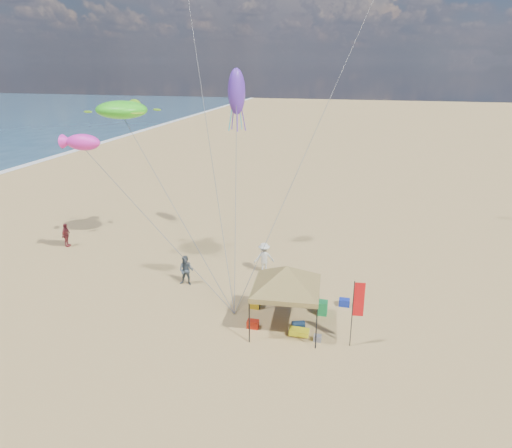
{
  "coord_description": "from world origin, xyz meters",
  "views": [
    {
      "loc": [
        5.44,
        -19.11,
        12.01
      ],
      "look_at": [
        0.0,
        3.0,
        4.0
      ],
      "focal_mm": 32.64,
      "sensor_mm": 36.0,
      "label": 1
    }
  ],
  "objects_px": {
    "cooler_red": "(253,324)",
    "person_near_a": "(296,286)",
    "person_far_a": "(66,235)",
    "beach_cart": "(299,332)",
    "chair_green": "(322,308)",
    "feather_flag": "(357,304)",
    "person_near_b": "(186,270)",
    "cooler_blue": "(344,302)",
    "person_near_c": "(264,258)",
    "chair_yellow": "(255,301)",
    "canopy_tent": "(287,269)"
  },
  "relations": [
    {
      "from": "chair_yellow",
      "to": "person_far_a",
      "type": "bearing_deg",
      "value": 160.88
    },
    {
      "from": "beach_cart",
      "to": "person_near_c",
      "type": "distance_m",
      "value": 7.05
    },
    {
      "from": "canopy_tent",
      "to": "cooler_blue",
      "type": "xyz_separation_m",
      "value": [
        2.59,
        2.78,
        -2.89
      ]
    },
    {
      "from": "beach_cart",
      "to": "person_near_a",
      "type": "relative_size",
      "value": 0.57
    },
    {
      "from": "cooler_blue",
      "to": "chair_green",
      "type": "height_order",
      "value": "chair_green"
    },
    {
      "from": "chair_yellow",
      "to": "person_near_b",
      "type": "distance_m",
      "value": 4.69
    },
    {
      "from": "cooler_red",
      "to": "chair_green",
      "type": "relative_size",
      "value": 0.77
    },
    {
      "from": "person_near_a",
      "to": "person_far_a",
      "type": "distance_m",
      "value": 16.79
    },
    {
      "from": "person_near_b",
      "to": "chair_yellow",
      "type": "bearing_deg",
      "value": -25.07
    },
    {
      "from": "cooler_red",
      "to": "chair_green",
      "type": "distance_m",
      "value": 3.69
    },
    {
      "from": "chair_green",
      "to": "beach_cart",
      "type": "bearing_deg",
      "value": -110.04
    },
    {
      "from": "person_near_c",
      "to": "chair_green",
      "type": "bearing_deg",
      "value": 113.57
    },
    {
      "from": "cooler_red",
      "to": "person_far_a",
      "type": "xyz_separation_m",
      "value": [
        -14.86,
        6.94,
        0.63
      ]
    },
    {
      "from": "cooler_red",
      "to": "person_near_a",
      "type": "bearing_deg",
      "value": 65.15
    },
    {
      "from": "canopy_tent",
      "to": "cooler_blue",
      "type": "bearing_deg",
      "value": 47.07
    },
    {
      "from": "beach_cart",
      "to": "canopy_tent",
      "type": "bearing_deg",
      "value": 143.79
    },
    {
      "from": "cooler_blue",
      "to": "beach_cart",
      "type": "xyz_separation_m",
      "value": [
        -1.84,
        -3.33,
        0.01
      ]
    },
    {
      "from": "cooler_blue",
      "to": "beach_cart",
      "type": "height_order",
      "value": "cooler_blue"
    },
    {
      "from": "person_near_c",
      "to": "feather_flag",
      "type": "bearing_deg",
      "value": 110.22
    },
    {
      "from": "chair_yellow",
      "to": "person_near_b",
      "type": "height_order",
      "value": "person_near_b"
    },
    {
      "from": "feather_flag",
      "to": "person_far_a",
      "type": "xyz_separation_m",
      "value": [
        -19.6,
        7.33,
        -1.31
      ]
    },
    {
      "from": "person_near_a",
      "to": "person_far_a",
      "type": "height_order",
      "value": "person_far_a"
    },
    {
      "from": "cooler_red",
      "to": "beach_cart",
      "type": "distance_m",
      "value": 2.25
    },
    {
      "from": "person_near_b",
      "to": "beach_cart",
      "type": "bearing_deg",
      "value": -32.78
    },
    {
      "from": "person_far_a",
      "to": "cooler_blue",
      "type": "bearing_deg",
      "value": -108.25
    },
    {
      "from": "person_far_a",
      "to": "person_near_a",
      "type": "bearing_deg",
      "value": -109.61
    },
    {
      "from": "beach_cart",
      "to": "cooler_blue",
      "type": "bearing_deg",
      "value": 61.02
    },
    {
      "from": "chair_green",
      "to": "feather_flag",
      "type": "bearing_deg",
      "value": -55.76
    },
    {
      "from": "feather_flag",
      "to": "person_near_b",
      "type": "distance_m",
      "value": 10.33
    },
    {
      "from": "cooler_blue",
      "to": "person_near_c",
      "type": "bearing_deg",
      "value": 149.14
    },
    {
      "from": "cooler_red",
      "to": "chair_yellow",
      "type": "relative_size",
      "value": 0.77
    },
    {
      "from": "feather_flag",
      "to": "person_near_b",
      "type": "xyz_separation_m",
      "value": [
        -9.49,
        3.89,
        -1.26
      ]
    },
    {
      "from": "chair_green",
      "to": "person_far_a",
      "type": "xyz_separation_m",
      "value": [
        -17.92,
        4.87,
        0.47
      ]
    },
    {
      "from": "chair_green",
      "to": "person_near_b",
      "type": "bearing_deg",
      "value": 169.65
    },
    {
      "from": "chair_green",
      "to": "person_near_a",
      "type": "xyz_separation_m",
      "value": [
        -1.54,
        1.21,
        0.44
      ]
    },
    {
      "from": "cooler_red",
      "to": "cooler_blue",
      "type": "bearing_deg",
      "value": 37.76
    },
    {
      "from": "chair_yellow",
      "to": "person_near_c",
      "type": "relative_size",
      "value": 0.37
    },
    {
      "from": "canopy_tent",
      "to": "person_near_a",
      "type": "distance_m",
      "value": 3.68
    },
    {
      "from": "canopy_tent",
      "to": "chair_green",
      "type": "relative_size",
      "value": 8.54
    },
    {
      "from": "canopy_tent",
      "to": "person_near_c",
      "type": "height_order",
      "value": "canopy_tent"
    },
    {
      "from": "cooler_blue",
      "to": "person_near_a",
      "type": "relative_size",
      "value": 0.34
    },
    {
      "from": "cooler_blue",
      "to": "chair_yellow",
      "type": "distance_m",
      "value": 4.63
    },
    {
      "from": "canopy_tent",
      "to": "feather_flag",
      "type": "bearing_deg",
      "value": -13.63
    },
    {
      "from": "feather_flag",
      "to": "person_near_c",
      "type": "xyz_separation_m",
      "value": [
        -5.59,
        6.52,
        -1.19
      ]
    },
    {
      "from": "canopy_tent",
      "to": "person_near_c",
      "type": "xyz_separation_m",
      "value": [
        -2.37,
        5.74,
        -2.14
      ]
    },
    {
      "from": "cooler_red",
      "to": "beach_cart",
      "type": "bearing_deg",
      "value": -3.99
    },
    {
      "from": "feather_flag",
      "to": "cooler_blue",
      "type": "xyz_separation_m",
      "value": [
        -0.64,
        3.56,
        -1.94
      ]
    },
    {
      "from": "cooler_red",
      "to": "person_far_a",
      "type": "relative_size",
      "value": 0.33
    },
    {
      "from": "person_near_a",
      "to": "beach_cart",
      "type": "bearing_deg",
      "value": 61.23
    },
    {
      "from": "cooler_red",
      "to": "chair_yellow",
      "type": "distance_m",
      "value": 1.95
    }
  ]
}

